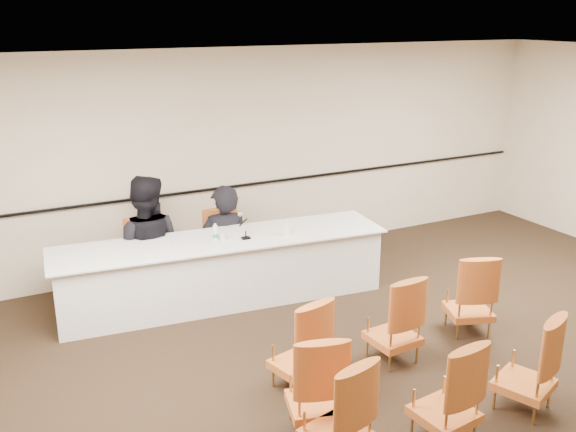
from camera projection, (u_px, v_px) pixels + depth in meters
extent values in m
plane|color=black|center=(418.00, 392.00, 6.08)|extent=(10.00, 10.00, 0.00)
plane|color=white|center=(441.00, 69.00, 5.17)|extent=(10.00, 10.00, 0.00)
cube|color=beige|center=(246.00, 156.00, 9.01)|extent=(10.00, 0.04, 3.00)
cube|color=black|center=(247.00, 185.00, 9.10)|extent=(9.80, 0.04, 0.03)
imported|color=black|center=(225.00, 254.00, 8.49)|extent=(0.74, 0.53, 1.90)
imported|color=black|center=(146.00, 251.00, 8.08)|extent=(1.18, 1.07, 1.97)
cube|color=white|center=(266.00, 236.00, 7.87)|extent=(0.32, 0.25, 0.00)
cylinder|color=silver|center=(223.00, 236.00, 7.71)|extent=(0.09, 0.09, 0.10)
cylinder|color=white|center=(286.00, 230.00, 7.90)|extent=(0.10, 0.10, 0.13)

